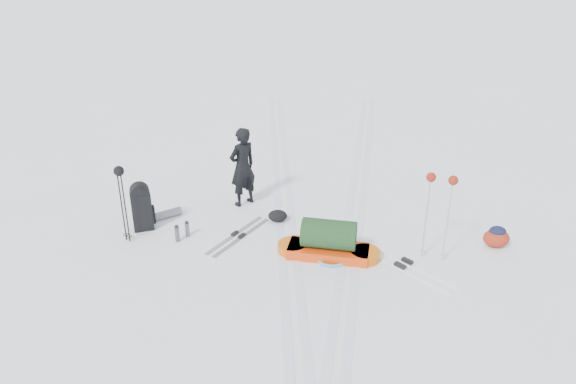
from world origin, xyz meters
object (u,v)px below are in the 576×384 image
Objects in this scene: skier at (243,167)px; expedition_rucksack at (145,207)px; ski_poles_black at (120,180)px; pulk_sled at (329,243)px.

skier is 1.76× the size of expedition_rucksack.
skier is 2.45m from ski_poles_black.
pulk_sled is at bearing -27.73° from ski_poles_black.
pulk_sled is 3.43m from expedition_rucksack.
pulk_sled is at bearing -34.45° from expedition_rucksack.
expedition_rucksack is at bearing 174.60° from pulk_sled.
skier reaches higher than pulk_sled.
pulk_sled is 1.25× the size of ski_poles_black.
ski_poles_black reaches higher than expedition_rucksack.
ski_poles_black is (-0.21, -0.49, 0.75)m from expedition_rucksack.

